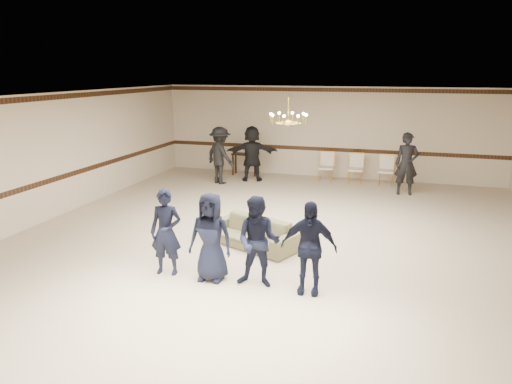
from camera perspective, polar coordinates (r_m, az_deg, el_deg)
room at (r=10.45m, az=2.50°, el=2.46°), size 12.01×14.01×3.21m
chair_rail at (r=17.30m, az=8.40°, el=5.07°), size 12.00×0.02×0.14m
crown_molding at (r=17.09m, az=8.66°, el=11.96°), size 12.00×0.02×0.14m
chandelier at (r=11.23m, az=3.89°, el=9.85°), size 0.94×0.94×0.89m
boy_a at (r=9.09m, az=-10.69°, el=-4.73°), size 0.64×0.47×1.64m
boy_b at (r=8.72m, az=-5.42°, el=-5.36°), size 0.82×0.54×1.64m
boy_c at (r=8.43m, az=0.27°, el=-6.00°), size 0.82×0.65×1.64m
boy_d at (r=8.23m, az=6.32°, el=-6.60°), size 0.98×0.46×1.64m
settee at (r=10.46m, az=-0.52°, el=-4.89°), size 2.25×1.57×0.61m
adult_left at (r=16.14m, az=-4.29°, el=4.37°), size 1.43×1.24×1.92m
adult_mid at (r=16.49m, az=-0.48°, el=4.63°), size 1.87×1.06×1.92m
adult_right at (r=15.35m, az=17.54°, el=3.22°), size 0.75×0.54×1.92m
banquet_chair_left at (r=16.60m, az=8.37°, el=2.93°), size 0.53×0.53×1.01m
banquet_chair_mid at (r=16.48m, az=11.81°, el=2.70°), size 0.52×0.52×1.01m
banquet_chair_right at (r=16.42m, az=15.28°, el=2.45°), size 0.50×0.50×1.01m
console_table at (r=17.50m, az=-1.30°, el=3.33°), size 0.97×0.46×0.80m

